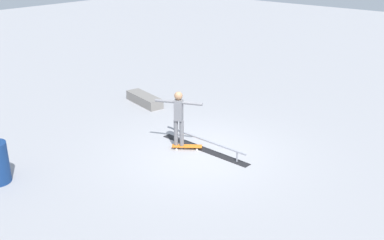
{
  "coord_description": "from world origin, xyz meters",
  "views": [
    {
      "loc": [
        -6.88,
        8.32,
        5.14
      ],
      "look_at": [
        0.02,
        0.24,
        1.0
      ],
      "focal_mm": 42.55,
      "sensor_mm": 36.0,
      "label": 1
    }
  ],
  "objects_px": {
    "skate_ledge": "(144,99)",
    "skateboard_main": "(187,146)",
    "skater_main": "(179,116)",
    "grind_rail": "(204,145)"
  },
  "relations": [
    {
      "from": "skate_ledge",
      "to": "skateboard_main",
      "type": "height_order",
      "value": "skate_ledge"
    },
    {
      "from": "skate_ledge",
      "to": "skateboard_main",
      "type": "relative_size",
      "value": 2.16
    },
    {
      "from": "skateboard_main",
      "to": "skater_main",
      "type": "bearing_deg",
      "value": -10.32
    },
    {
      "from": "skater_main",
      "to": "skate_ledge",
      "type": "bearing_deg",
      "value": 125.06
    },
    {
      "from": "skateboard_main",
      "to": "grind_rail",
      "type": "bearing_deg",
      "value": 175.5
    },
    {
      "from": "grind_rail",
      "to": "skater_main",
      "type": "xyz_separation_m",
      "value": [
        0.59,
        0.35,
        0.79
      ]
    },
    {
      "from": "grind_rail",
      "to": "skateboard_main",
      "type": "height_order",
      "value": "grind_rail"
    },
    {
      "from": "skate_ledge",
      "to": "skateboard_main",
      "type": "distance_m",
      "value": 3.96
    },
    {
      "from": "grind_rail",
      "to": "skater_main",
      "type": "relative_size",
      "value": 1.81
    },
    {
      "from": "skater_main",
      "to": "skateboard_main",
      "type": "xyz_separation_m",
      "value": [
        -0.2,
        -0.1,
        -0.85
      ]
    }
  ]
}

